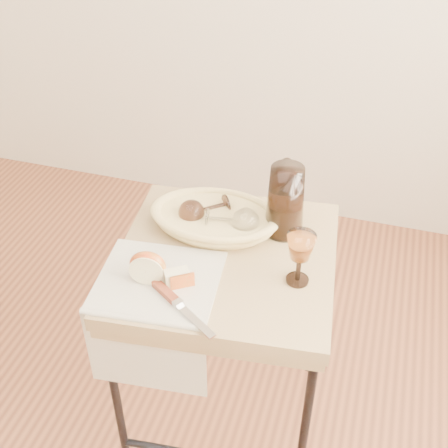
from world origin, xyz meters
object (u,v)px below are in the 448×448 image
(goblet_lying_a, at_px, (206,209))
(table_knife, at_px, (180,305))
(side_table, at_px, (226,346))
(goblet_lying_b, at_px, (229,220))
(bread_basket, at_px, (215,220))
(pitcher, at_px, (285,201))
(wine_goblet, at_px, (300,259))
(apple_half, at_px, (148,266))
(tea_towel, at_px, (158,281))

(goblet_lying_a, distance_m, table_knife, 0.35)
(goblet_lying_a, height_order, table_knife, goblet_lying_a)
(side_table, bearing_deg, goblet_lying_b, 101.11)
(bread_basket, relative_size, pitcher, 1.31)
(pitcher, distance_m, wine_goblet, 0.21)
(side_table, height_order, apple_half, apple_half)
(bread_basket, xyz_separation_m, table_knife, (0.02, -0.33, -0.01))
(goblet_lying_b, bearing_deg, tea_towel, -126.34)
(wine_goblet, height_order, table_knife, wine_goblet)
(apple_half, bearing_deg, wine_goblet, 5.24)
(pitcher, relative_size, wine_goblet, 1.66)
(goblet_lying_a, bearing_deg, bread_basket, 113.63)
(goblet_lying_a, height_order, pitcher, pitcher)
(tea_towel, xyz_separation_m, table_knife, (0.09, -0.08, 0.01))
(pitcher, xyz_separation_m, table_knife, (-0.17, -0.37, -0.09))
(goblet_lying_a, bearing_deg, table_knife, 57.67)
(bread_basket, relative_size, wine_goblet, 2.17)
(side_table, relative_size, tea_towel, 2.40)
(pitcher, bearing_deg, side_table, -108.18)
(side_table, height_order, goblet_lying_a, goblet_lying_a)
(side_table, height_order, goblet_lying_b, goblet_lying_b)
(tea_towel, height_order, table_knife, table_knife)
(goblet_lying_b, xyz_separation_m, pitcher, (0.14, 0.06, 0.05))
(side_table, xyz_separation_m, bread_basket, (-0.06, 0.11, 0.40))
(bread_basket, height_order, wine_goblet, wine_goblet)
(goblet_lying_a, relative_size, wine_goblet, 0.81)
(goblet_lying_a, bearing_deg, apple_half, 36.17)
(tea_towel, relative_size, wine_goblet, 2.05)
(tea_towel, bearing_deg, bread_basket, 68.46)
(bread_basket, height_order, goblet_lying_a, goblet_lying_a)
(tea_towel, relative_size, apple_half, 3.30)
(tea_towel, xyz_separation_m, goblet_lying_b, (0.12, 0.23, 0.05))
(side_table, distance_m, tea_towel, 0.42)
(tea_towel, relative_size, goblet_lying_a, 2.52)
(side_table, distance_m, bread_basket, 0.41)
(bread_basket, relative_size, goblet_lying_b, 2.57)
(tea_towel, bearing_deg, side_table, 41.54)
(side_table, height_order, table_knife, table_knife)
(goblet_lying_b, bearing_deg, apple_half, -130.77)
(side_table, relative_size, goblet_lying_a, 6.05)
(tea_towel, distance_m, wine_goblet, 0.36)
(goblet_lying_b, distance_m, wine_goblet, 0.25)
(bread_basket, relative_size, table_knife, 1.44)
(pitcher, relative_size, table_knife, 1.10)
(wine_goblet, relative_size, table_knife, 0.66)
(goblet_lying_a, distance_m, pitcher, 0.23)
(tea_towel, bearing_deg, table_knife, -46.68)
(bread_basket, xyz_separation_m, wine_goblet, (0.27, -0.15, 0.05))
(goblet_lying_b, distance_m, apple_half, 0.27)
(tea_towel, distance_m, pitcher, 0.41)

